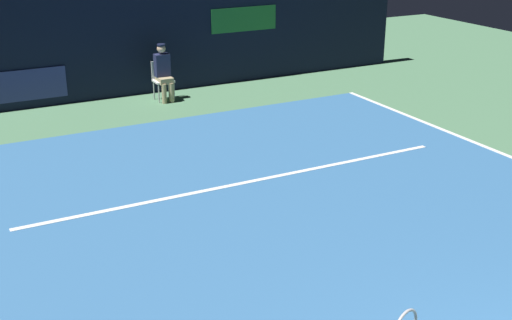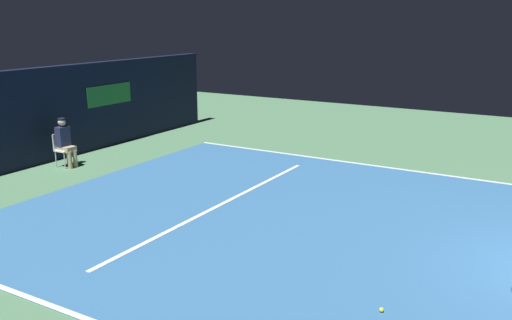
% 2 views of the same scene
% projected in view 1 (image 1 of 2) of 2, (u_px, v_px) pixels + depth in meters
% --- Properties ---
extents(ground_plane, '(29.65, 29.65, 0.00)m').
position_uv_depth(ground_plane, '(315.00, 234.00, 9.34)').
color(ground_plane, '#4C7A56').
extents(court_surface, '(9.65, 11.82, 0.01)m').
position_uv_depth(court_surface, '(315.00, 234.00, 9.34)').
color(court_surface, '#336699').
rests_on(court_surface, ground).
extents(line_service, '(7.53, 0.10, 0.01)m').
position_uv_depth(line_service, '(248.00, 182.00, 11.05)').
color(line_service, white).
rests_on(line_service, court_surface).
extents(back_wall, '(15.06, 0.33, 2.60)m').
position_uv_depth(back_wall, '(127.00, 41.00, 15.76)').
color(back_wall, black).
rests_on(back_wall, ground).
extents(line_judge_on_chair, '(0.44, 0.53, 1.32)m').
position_uv_depth(line_judge_on_chair, '(163.00, 72.00, 15.47)').
color(line_judge_on_chair, white).
rests_on(line_judge_on_chair, ground).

